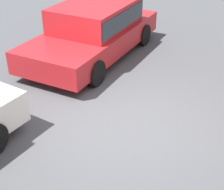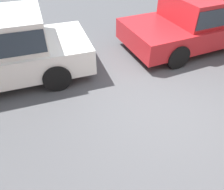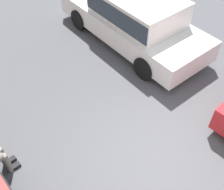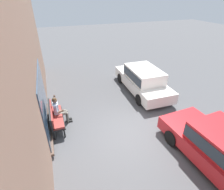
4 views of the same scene
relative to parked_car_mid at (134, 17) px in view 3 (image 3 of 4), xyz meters
The scene contains 2 objects.
ground_plane 4.10m from the parked_car_mid, 144.09° to the left, with size 60.00×60.00×0.00m, color #4C4C4F.
parked_car_mid is the anchor object (origin of this frame).
Camera 3 is at (-1.60, 2.60, 4.96)m, focal length 45.00 mm.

